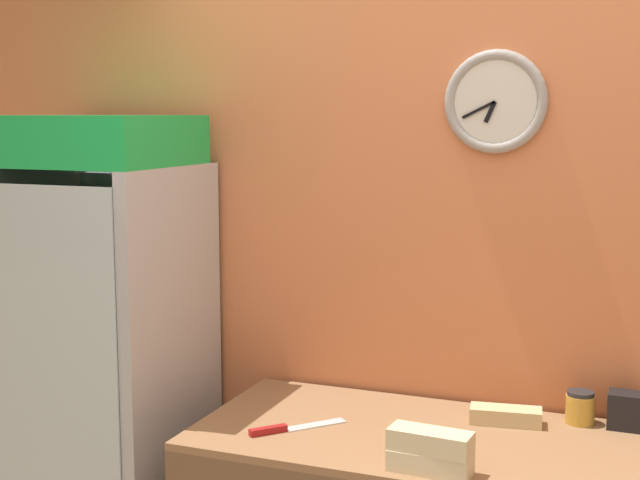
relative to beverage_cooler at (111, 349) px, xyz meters
name	(u,v)px	position (x,y,z in m)	size (l,w,h in m)	color
wall_back	(473,275)	(1.32, 0.32, 0.32)	(5.20, 0.09, 2.70)	#D17547
beverage_cooler	(111,349)	(0.00, 0.00, 0.00)	(0.65, 0.64, 1.92)	#B2B7BC
sandwich_stack_bottom	(430,462)	(1.35, -0.39, -0.11)	(0.24, 0.10, 0.06)	beige
sandwich_stack_middle	(430,441)	(1.35, -0.39, -0.04)	(0.25, 0.11, 0.06)	beige
sandwich_flat_left	(506,416)	(1.48, 0.10, -0.11)	(0.25, 0.12, 0.05)	tan
chefs_knife	(284,428)	(0.82, -0.23, -0.13)	(0.25, 0.28, 0.02)	silver
condiment_jar	(580,407)	(1.71, 0.20, -0.08)	(0.10, 0.10, 0.11)	gold
napkin_dispenser	(625,411)	(1.86, 0.20, -0.08)	(0.11, 0.09, 0.12)	black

